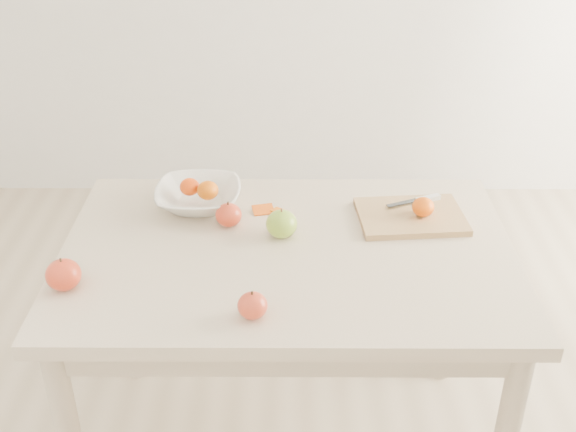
{
  "coord_description": "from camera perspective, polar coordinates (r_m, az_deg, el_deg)",
  "views": [
    {
      "loc": [
        0.01,
        -1.61,
        1.78
      ],
      "look_at": [
        0.0,
        0.05,
        0.82
      ],
      "focal_mm": 45.0,
      "sensor_mm": 36.0,
      "label": 1
    }
  ],
  "objects": [
    {
      "name": "apple_red_d",
      "position": [
        1.82,
        -17.33,
        -4.45
      ],
      "size": [
        0.09,
        0.09,
        0.08
      ],
      "primitive_type": "ellipsoid",
      "color": "maroon",
      "rests_on": "table"
    },
    {
      "name": "fruit_bowl",
      "position": [
        2.11,
        -7.09,
        1.52
      ],
      "size": [
        0.25,
        0.25,
        0.06
      ],
      "primitive_type": "imported",
      "color": "white",
      "rests_on": "table"
    },
    {
      "name": "apple_green",
      "position": [
        1.94,
        -0.51,
        -0.63
      ],
      "size": [
        0.09,
        0.09,
        0.08
      ],
      "primitive_type": "ellipsoid",
      "color": "#5E9C18",
      "rests_on": "table"
    },
    {
      "name": "orange_peel_a",
      "position": [
        2.08,
        -1.97,
        0.4
      ],
      "size": [
        0.07,
        0.06,
        0.01
      ],
      "primitive_type": "cube",
      "rotation": [
        0.21,
        0.0,
        0.24
      ],
      "color": "#D7530F",
      "rests_on": "table"
    },
    {
      "name": "apple_red_c",
      "position": [
        1.66,
        -2.83,
        -7.08
      ],
      "size": [
        0.07,
        0.07,
        0.06
      ],
      "primitive_type": "ellipsoid",
      "color": "#9C0E11",
      "rests_on": "table"
    },
    {
      "name": "orange_peel_b",
      "position": [
        2.07,
        -0.66,
        0.33
      ],
      "size": [
        0.06,
        0.05,
        0.01
      ],
      "primitive_type": "cube",
      "rotation": [
        -0.14,
        0.0,
        -0.58
      ],
      "color": "orange",
      "rests_on": "table"
    },
    {
      "name": "apple_red_a",
      "position": [
        2.0,
        -4.72,
        0.09
      ],
      "size": [
        0.07,
        0.07,
        0.07
      ],
      "primitive_type": "ellipsoid",
      "color": "maroon",
      "rests_on": "table"
    },
    {
      "name": "paring_knife",
      "position": [
        2.13,
        10.68,
        1.3
      ],
      "size": [
        0.16,
        0.08,
        0.01
      ],
      "color": "silver",
      "rests_on": "cutting_board"
    },
    {
      "name": "bowl_tangerine_near",
      "position": [
        2.11,
        -7.78,
        2.31
      ],
      "size": [
        0.06,
        0.06,
        0.05
      ],
      "primitive_type": "ellipsoid",
      "color": "#E14A07",
      "rests_on": "fruit_bowl"
    },
    {
      "name": "board_tangerine",
      "position": [
        2.04,
        10.63,
        0.71
      ],
      "size": [
        0.06,
        0.06,
        0.05
      ],
      "primitive_type": "ellipsoid",
      "color": "#DD4E07",
      "rests_on": "cutting_board"
    },
    {
      "name": "cutting_board",
      "position": [
        2.06,
        9.68,
        -0.03
      ],
      "size": [
        0.31,
        0.24,
        0.02
      ],
      "primitive_type": "cube",
      "rotation": [
        0.0,
        0.0,
        0.09
      ],
      "color": "tan",
      "rests_on": "table"
    },
    {
      "name": "table",
      "position": [
        1.96,
        -0.01,
        -5.0
      ],
      "size": [
        1.2,
        0.8,
        0.75
      ],
      "color": "beige",
      "rests_on": "ground"
    },
    {
      "name": "bowl_tangerine_far",
      "position": [
        2.08,
        -6.36,
        2.04
      ],
      "size": [
        0.06,
        0.06,
        0.05
      ],
      "primitive_type": "ellipsoid",
      "color": "#C76107",
      "rests_on": "fruit_bowl"
    }
  ]
}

